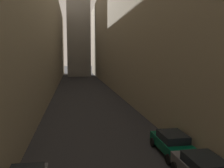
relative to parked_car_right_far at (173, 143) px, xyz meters
The scene contains 4 objects.
ground_plane 26.99m from the parked_car_right_far, 99.39° to the left, with size 264.00×264.00×0.00m, color #232326.
building_block_left 34.57m from the parked_car_right_far, 120.31° to the left, with size 13.65×108.00×21.20m, color gray.
building_block_right 31.83m from the parked_car_right_far, 73.76° to the left, with size 14.47×108.00×23.92m, color gray.
parked_car_right_far is the anchor object (origin of this frame).
Camera 1 is at (-2.16, 6.40, 6.58)m, focal length 39.06 mm.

